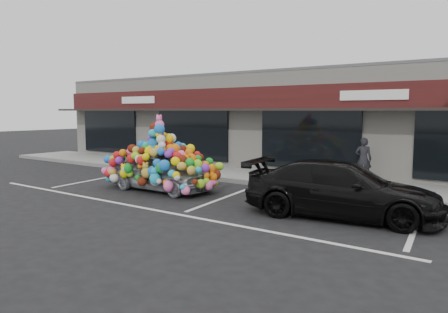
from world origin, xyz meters
The scene contains 11 objects.
ground centered at (0.00, 0.00, 0.00)m, with size 90.00×90.00×0.00m, color black.
shop_building centered at (0.00, 8.44, 2.16)m, with size 24.00×7.20×4.31m.
sidewalk centered at (0.00, 4.00, 0.07)m, with size 26.00×3.00×0.15m, color gray.
kerb centered at (0.00, 2.50, 0.07)m, with size 26.00×0.18×0.16m, color slate.
parking_stripe_left centered at (-3.20, 0.20, 0.00)m, with size 0.12×4.40×0.01m, color silver.
parking_stripe_mid centered at (2.80, 0.20, 0.00)m, with size 0.12×4.40×0.01m, color silver.
parking_stripe_right centered at (8.20, 0.20, 0.00)m, with size 0.12×4.40×0.01m, color silver.
lane_line centered at (2.00, -2.30, 0.00)m, with size 14.00×0.12×0.01m, color silver.
toy_car centered at (0.41, -0.16, 0.80)m, with size 2.76×4.05×2.35m.
black_sedan centered at (6.53, -0.13, 0.69)m, with size 4.73×1.92×1.37m, color black.
pedestrian_a centered at (5.41, 4.80, 0.91)m, with size 0.55×0.36×1.52m, color black.
Camera 1 is at (10.42, -10.29, 2.60)m, focal length 35.00 mm.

